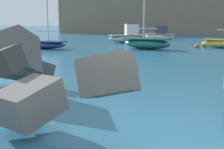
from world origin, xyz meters
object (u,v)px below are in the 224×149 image
boat_far_centre (129,37)px  boat_mid_right (159,35)px  boat_near_right (147,43)px  boat_far_left (46,44)px  mooring_buoy_inner (204,45)px  mooring_buoy_outer (197,46)px

boat_far_centre → boat_mid_right: bearing=68.2°
boat_near_right → boat_far_centre: size_ratio=1.11×
boat_near_right → boat_far_centre: 9.19m
boat_far_centre → boat_near_right: bearing=-71.6°
boat_near_right → boat_far_left: 9.45m
mooring_buoy_inner → mooring_buoy_outer: same height
mooring_buoy_outer → boat_near_right: bearing=-161.4°
boat_far_left → boat_far_centre: bearing=57.0°
boat_far_left → mooring_buoy_inner: boat_far_left is taller
boat_far_centre → mooring_buoy_outer: 10.39m
boat_mid_right → boat_far_left: 20.56m
boat_mid_right → mooring_buoy_inner: 14.76m
mooring_buoy_outer → boat_far_centre: bearing=136.3°
boat_near_right → mooring_buoy_inner: bearing=29.0°
boat_far_left → mooring_buoy_outer: 14.25m
boat_near_right → boat_mid_right: 16.86m
boat_near_right → mooring_buoy_outer: 4.87m
boat_near_right → boat_mid_right: boat_near_right is taller
mooring_buoy_inner → mooring_buoy_outer: (-0.78, -1.44, 0.00)m
boat_mid_right → mooring_buoy_outer: (4.24, -15.31, -0.40)m
boat_mid_right → boat_far_centre: bearing=-111.8°
boat_far_left → mooring_buoy_outer: size_ratio=16.22×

